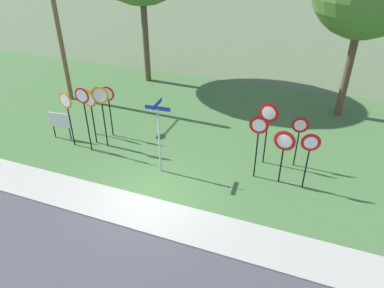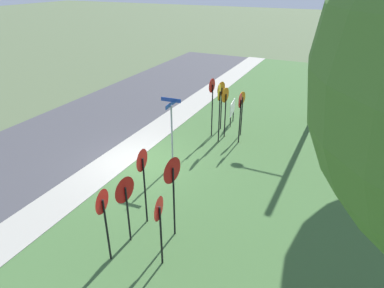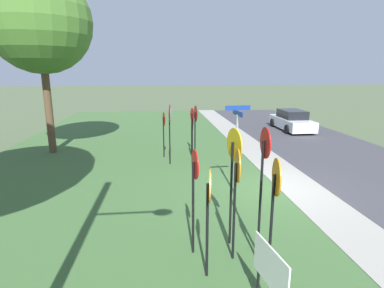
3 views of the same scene
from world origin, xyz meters
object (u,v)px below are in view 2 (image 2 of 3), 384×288
Objects in this scene: stop_sign_near_left at (221,95)px; yield_sign_near_right at (172,179)px; stop_sign_far_center at (240,108)px; notice_board at (232,109)px; stop_sign_far_left at (242,105)px; yield_sign_center at (143,169)px; yield_sign_far_right at (159,216)px; yield_sign_far_left at (103,210)px; stop_sign_far_right at (212,96)px; yield_sign_near_left at (125,195)px; utility_pole at (324,30)px; stop_sign_center_tall at (219,101)px; street_name_post at (172,127)px; stop_sign_near_right at (225,102)px.

stop_sign_near_left is 0.94× the size of yield_sign_near_right.
stop_sign_far_center is at bearing 59.53° from stop_sign_near_left.
stop_sign_near_left is 1.32m from notice_board.
stop_sign_far_left is 7.61m from yield_sign_center.
yield_sign_far_right is 1.90m from yield_sign_center.
stop_sign_near_left is 1.03× the size of stop_sign_far_center.
yield_sign_far_left is 0.88× the size of yield_sign_center.
yield_sign_far_right is 1.72× the size of notice_board.
stop_sign_far_right reaches higher than yield_sign_far_right.
stop_sign_far_right is 7.88m from yield_sign_near_left.
stop_sign_near_left is 8.16m from yield_sign_near_right.
utility_pole reaches higher than yield_sign_near_left.
utility_pole reaches higher than stop_sign_center_tall.
street_name_post is at bearing -11.11° from stop_sign_far_left.
yield_sign_near_right is (7.20, 1.07, 0.19)m from stop_sign_near_right.
yield_sign_center reaches higher than yield_sign_far_left.
yield_sign_center is at bearing 13.11° from stop_sign_near_left.
notice_board is at bearing -163.29° from yield_sign_near_right.
stop_sign_far_center is (1.12, 1.34, -0.08)m from stop_sign_near_left.
stop_sign_near_left is 1.15× the size of yield_sign_far_right.
street_name_post is 2.35× the size of notice_board.
stop_sign_center_tall is 1.29× the size of yield_sign_far_right.
street_name_post is (2.97, -0.84, -0.28)m from stop_sign_center_tall.
yield_sign_near_left reaches higher than yield_sign_far_right.
yield_sign_far_left is 0.77× the size of street_name_post.
yield_sign_far_left is (8.86, -0.06, -0.11)m from stop_sign_near_right.
stop_sign_far_left is 8.93m from yield_sign_far_right.
stop_sign_far_center is at bearing 19.01° from notice_board.
stop_sign_near_right is 0.28× the size of utility_pole.
street_name_post is (4.38, -0.40, -0.04)m from stop_sign_near_left.
yield_sign_near_right is at bearing -12.04° from utility_pole.
stop_sign_far_center is at bearing -180.00° from yield_sign_near_left.
yield_sign_near_left is at bearing 12.77° from stop_sign_near_left.
yield_sign_far_left is at bearing -15.28° from utility_pole.
stop_sign_far_right is 0.97× the size of street_name_post.
yield_sign_near_right is 1.16× the size of yield_sign_far_left.
utility_pole is at bearing 154.11° from yield_sign_far_left.
yield_sign_near_right is 1.22× the size of yield_sign_far_right.
yield_sign_near_right is at bearing 14.78° from stop_sign_near_right.
stop_sign_center_tall is at bearing 174.67° from yield_sign_center.
street_name_post is at bearing -164.75° from yield_sign_far_right.
stop_sign_far_right reaches higher than yield_sign_far_left.
street_name_post is 5.36m from notice_board.
yield_sign_near_left is at bearing -115.91° from yield_sign_far_right.
stop_sign_far_right reaches higher than stop_sign_near_left.
yield_sign_center is at bearing -144.69° from yield_sign_far_right.
utility_pole is at bearing 146.21° from street_name_post.
stop_sign_far_center is at bearing 21.75° from stop_sign_far_left.
stop_sign_near_right is 1.91m from notice_board.
yield_sign_center is at bearing -10.54° from stop_sign_center_tall.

